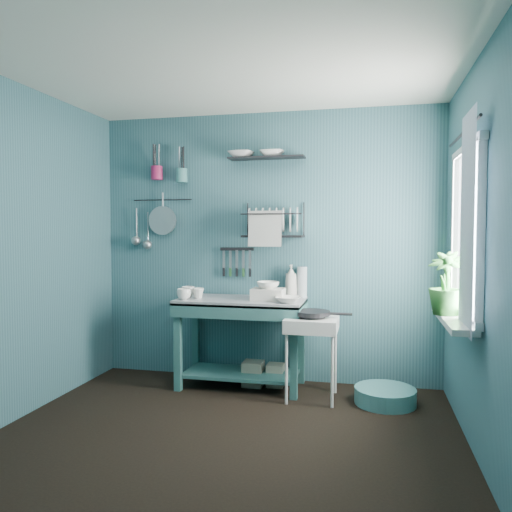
% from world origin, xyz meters
% --- Properties ---
extents(floor, '(3.20, 3.20, 0.00)m').
position_xyz_m(floor, '(0.00, 0.00, 0.00)').
color(floor, black).
rests_on(floor, ground).
extents(ceiling, '(3.20, 3.20, 0.00)m').
position_xyz_m(ceiling, '(0.00, 0.00, 2.50)').
color(ceiling, silver).
rests_on(ceiling, ground).
extents(wall_back, '(3.20, 0.00, 3.20)m').
position_xyz_m(wall_back, '(0.00, 1.50, 1.25)').
color(wall_back, '#315B65').
rests_on(wall_back, ground).
extents(wall_front, '(3.20, 0.00, 3.20)m').
position_xyz_m(wall_front, '(0.00, -1.50, 1.25)').
color(wall_front, '#315B65').
rests_on(wall_front, ground).
extents(wall_left, '(0.00, 3.00, 3.00)m').
position_xyz_m(wall_left, '(-1.60, 0.00, 1.25)').
color(wall_left, '#315B65').
rests_on(wall_left, ground).
extents(wall_right, '(0.00, 3.00, 3.00)m').
position_xyz_m(wall_right, '(1.60, 0.00, 1.25)').
color(wall_right, '#315B65').
rests_on(wall_right, ground).
extents(work_counter, '(1.13, 0.56, 0.80)m').
position_xyz_m(work_counter, '(-0.17, 1.21, 0.40)').
color(work_counter, '#2E615F').
rests_on(work_counter, floor).
extents(mug_left, '(0.12, 0.12, 0.10)m').
position_xyz_m(mug_left, '(-0.65, 1.05, 0.85)').
color(mug_left, white).
rests_on(mug_left, work_counter).
extents(mug_mid, '(0.14, 0.14, 0.09)m').
position_xyz_m(mug_mid, '(-0.55, 1.15, 0.84)').
color(mug_mid, white).
rests_on(mug_mid, work_counter).
extents(mug_right, '(0.17, 0.17, 0.10)m').
position_xyz_m(mug_right, '(-0.67, 1.21, 0.85)').
color(mug_right, white).
rests_on(mug_right, work_counter).
extents(wash_tub, '(0.28, 0.22, 0.10)m').
position_xyz_m(wash_tub, '(0.08, 1.19, 0.85)').
color(wash_tub, beige).
rests_on(wash_tub, work_counter).
extents(tub_bowl, '(0.20, 0.19, 0.06)m').
position_xyz_m(tub_bowl, '(0.08, 1.19, 0.93)').
color(tub_bowl, white).
rests_on(tub_bowl, wash_tub).
extents(soap_bottle, '(0.11, 0.12, 0.30)m').
position_xyz_m(soap_bottle, '(0.25, 1.41, 0.95)').
color(soap_bottle, beige).
rests_on(soap_bottle, work_counter).
extents(water_bottle, '(0.09, 0.09, 0.28)m').
position_xyz_m(water_bottle, '(0.35, 1.43, 0.94)').
color(water_bottle, silver).
rests_on(water_bottle, work_counter).
extents(counter_bowl, '(0.22, 0.22, 0.05)m').
position_xyz_m(counter_bowl, '(0.28, 1.06, 0.82)').
color(counter_bowl, white).
rests_on(counter_bowl, work_counter).
extents(hotplate_stand, '(0.50, 0.50, 0.68)m').
position_xyz_m(hotplate_stand, '(0.49, 1.03, 0.34)').
color(hotplate_stand, silver).
rests_on(hotplate_stand, floor).
extents(frying_pan, '(0.30, 0.30, 0.03)m').
position_xyz_m(frying_pan, '(0.49, 1.03, 0.72)').
color(frying_pan, black).
rests_on(frying_pan, hotplate_stand).
extents(knife_strip, '(0.32, 0.05, 0.03)m').
position_xyz_m(knife_strip, '(-0.27, 1.47, 1.23)').
color(knife_strip, black).
rests_on(knife_strip, wall_back).
extents(dish_rack, '(0.57, 0.28, 0.32)m').
position_xyz_m(dish_rack, '(0.09, 1.37, 1.50)').
color(dish_rack, black).
rests_on(dish_rack, wall_back).
extents(upper_shelf, '(0.70, 0.19, 0.01)m').
position_xyz_m(upper_shelf, '(0.02, 1.40, 2.07)').
color(upper_shelf, black).
rests_on(upper_shelf, wall_back).
extents(shelf_bowl_left, '(0.26, 0.26, 0.06)m').
position_xyz_m(shelf_bowl_left, '(-0.21, 1.40, 2.11)').
color(shelf_bowl_left, white).
rests_on(shelf_bowl_left, upper_shelf).
extents(shelf_bowl_right, '(0.23, 0.23, 0.05)m').
position_xyz_m(shelf_bowl_right, '(0.07, 1.40, 2.03)').
color(shelf_bowl_right, white).
rests_on(shelf_bowl_right, upper_shelf).
extents(utensil_cup_magenta, '(0.11, 0.11, 0.13)m').
position_xyz_m(utensil_cup_magenta, '(-1.06, 1.42, 1.96)').
color(utensil_cup_magenta, '#A61E51').
rests_on(utensil_cup_magenta, wall_back).
extents(utensil_cup_teal, '(0.11, 0.11, 0.13)m').
position_xyz_m(utensil_cup_teal, '(-0.81, 1.42, 1.93)').
color(utensil_cup_teal, teal).
rests_on(utensil_cup_teal, wall_back).
extents(colander, '(0.28, 0.03, 0.28)m').
position_xyz_m(colander, '(-1.02, 1.45, 1.50)').
color(colander, '#A2A6AA').
rests_on(colander, wall_back).
extents(ladle_outer, '(0.01, 0.01, 0.30)m').
position_xyz_m(ladle_outer, '(-1.30, 1.46, 1.48)').
color(ladle_outer, '#A2A6AA').
rests_on(ladle_outer, wall_back).
extents(ladle_inner, '(0.01, 0.01, 0.30)m').
position_xyz_m(ladle_inner, '(-1.18, 1.46, 1.44)').
color(ladle_inner, '#A2A6AA').
rests_on(ladle_inner, wall_back).
extents(hook_rail, '(0.60, 0.01, 0.01)m').
position_xyz_m(hook_rail, '(-1.02, 1.47, 1.70)').
color(hook_rail, black).
rests_on(hook_rail, wall_back).
extents(window_glass, '(0.00, 1.10, 1.10)m').
position_xyz_m(window_glass, '(1.59, 0.45, 1.40)').
color(window_glass, white).
rests_on(window_glass, wall_right).
extents(windowsill, '(0.16, 0.95, 0.04)m').
position_xyz_m(windowsill, '(1.50, 0.45, 0.81)').
color(windowsill, silver).
rests_on(windowsill, wall_right).
extents(curtain, '(0.00, 1.35, 1.35)m').
position_xyz_m(curtain, '(1.52, 0.15, 1.45)').
color(curtain, silver).
rests_on(curtain, wall_right).
extents(curtain_rod, '(0.02, 1.05, 0.02)m').
position_xyz_m(curtain_rod, '(1.54, 0.45, 2.05)').
color(curtain_rod, black).
rests_on(curtain_rod, wall_right).
extents(potted_plant, '(0.32, 0.32, 0.43)m').
position_xyz_m(potted_plant, '(1.46, 0.52, 1.05)').
color(potted_plant, '#2D702D').
rests_on(potted_plant, windowsill).
extents(storage_tin_large, '(0.18, 0.18, 0.22)m').
position_xyz_m(storage_tin_large, '(-0.07, 1.26, 0.11)').
color(storage_tin_large, gray).
rests_on(storage_tin_large, floor).
extents(storage_tin_small, '(0.15, 0.15, 0.20)m').
position_xyz_m(storage_tin_small, '(0.13, 1.29, 0.10)').
color(storage_tin_small, gray).
rests_on(storage_tin_small, floor).
extents(floor_basin, '(0.49, 0.49, 0.13)m').
position_xyz_m(floor_basin, '(1.09, 1.03, 0.07)').
color(floor_basin, teal).
rests_on(floor_basin, floor).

